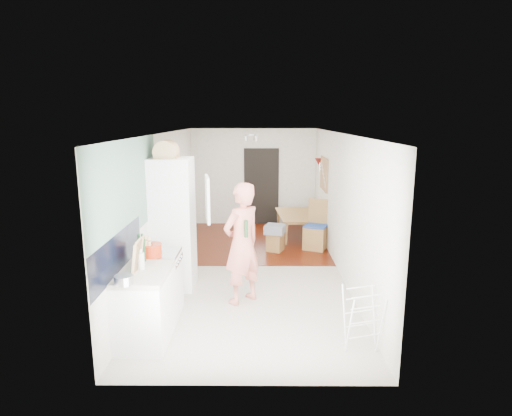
{
  "coord_description": "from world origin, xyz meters",
  "views": [
    {
      "loc": [
        0.12,
        -7.52,
        2.77
      ],
      "look_at": [
        0.08,
        0.2,
        1.13
      ],
      "focal_mm": 30.0,
      "sensor_mm": 36.0,
      "label": 1
    }
  ],
  "objects_px": {
    "dining_table": "(298,227)",
    "drying_rack": "(362,319)",
    "dining_chair": "(316,225)",
    "person": "(242,233)",
    "stool": "(275,242)"
  },
  "relations": [
    {
      "from": "dining_chair",
      "to": "drying_rack",
      "type": "xyz_separation_m",
      "value": [
        0.04,
        -4.02,
        -0.15
      ]
    },
    {
      "from": "dining_table",
      "to": "drying_rack",
      "type": "relative_size",
      "value": 1.75
    },
    {
      "from": "dining_chair",
      "to": "stool",
      "type": "xyz_separation_m",
      "value": [
        -0.87,
        -0.15,
        -0.33
      ]
    },
    {
      "from": "person",
      "to": "dining_chair",
      "type": "distance_m",
      "value": 3.09
    },
    {
      "from": "person",
      "to": "drying_rack",
      "type": "bearing_deg",
      "value": 94.11
    },
    {
      "from": "person",
      "to": "drying_rack",
      "type": "height_order",
      "value": "person"
    },
    {
      "from": "dining_table",
      "to": "drying_rack",
      "type": "distance_m",
      "value": 5.03
    },
    {
      "from": "person",
      "to": "stool",
      "type": "xyz_separation_m",
      "value": [
        0.6,
        2.51,
        -0.89
      ]
    },
    {
      "from": "dining_table",
      "to": "drying_rack",
      "type": "bearing_deg",
      "value": 179.21
    },
    {
      "from": "dining_table",
      "to": "dining_chair",
      "type": "xyz_separation_m",
      "value": [
        0.28,
        -1.0,
        0.3
      ]
    },
    {
      "from": "person",
      "to": "dining_table",
      "type": "xyz_separation_m",
      "value": [
        1.19,
        3.67,
        -0.86
      ]
    },
    {
      "from": "drying_rack",
      "to": "dining_table",
      "type": "bearing_deg",
      "value": 77.14
    },
    {
      "from": "dining_table",
      "to": "stool",
      "type": "height_order",
      "value": "dining_table"
    },
    {
      "from": "person",
      "to": "dining_table",
      "type": "distance_m",
      "value": 3.95
    },
    {
      "from": "person",
      "to": "drying_rack",
      "type": "relative_size",
      "value": 2.89
    }
  ]
}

